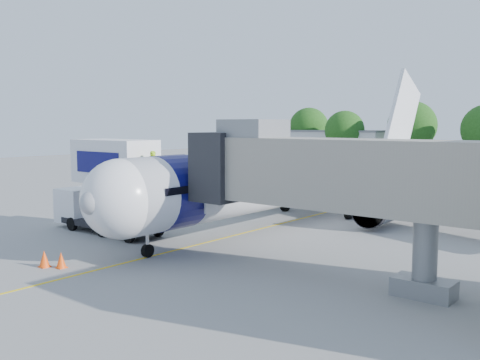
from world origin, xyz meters
The scene contains 12 objects.
ground centered at (0.00, 0.00, 0.00)m, with size 160.00×160.00×0.00m, color gray.
guidance_line centered at (0.00, 0.00, 0.01)m, with size 0.15×70.00×0.01m, color yellow.
taxiway_strip centered at (0.00, 42.00, 0.00)m, with size 120.00×10.00×0.01m, color #59595B.
aircraft centered at (0.00, 4.12, 2.95)m, with size 34.17×37.73×11.35m.
jet_bridge centered at (7.99, -7.00, 4.34)m, with size 13.90×3.20×6.60m.
catering_hiloader centered at (-6.26, -7.00, 2.76)m, with size 8.50×2.44×5.50m.
safety_cone_a centered at (-1.51, -13.22, 0.34)m, with size 0.45×0.45×0.72m.
safety_cone_b centered at (-2.22, -13.61, 0.37)m, with size 0.48×0.48×0.76m.
outbuilding_left centered at (-28.00, 60.00, 2.66)m, with size 18.40×8.40×5.30m.
tree_a centered at (-34.19, 59.85, 5.73)m, with size 7.41×7.41×9.45m.
tree_b centered at (-25.11, 56.90, 5.27)m, with size 6.81×6.81×8.68m.
tree_c centered at (-14.01, 58.90, 6.12)m, with size 7.90×7.90×10.08m.
Camera 1 is at (19.39, -26.21, 6.39)m, focal length 40.00 mm.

